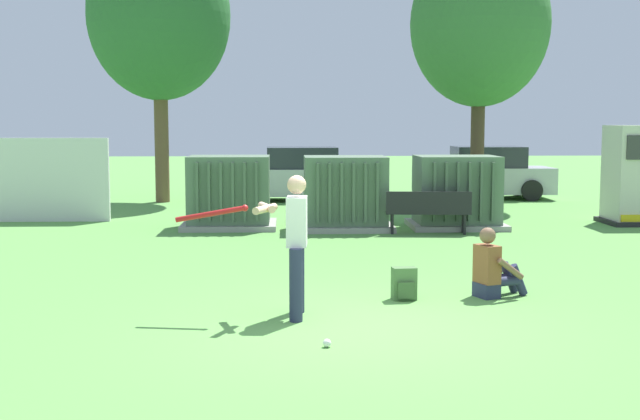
{
  "coord_description": "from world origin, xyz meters",
  "views": [
    {
      "loc": [
        -0.81,
        -9.34,
        2.38
      ],
      "look_at": [
        -0.27,
        3.5,
        1.0
      ],
      "focal_mm": 46.21,
      "sensor_mm": 36.0,
      "label": 1
    }
  ],
  "objects_px": {
    "backpack": "(404,284)",
    "parked_car_left_of_center": "(484,174)",
    "parked_car_leftmost": "(298,176)",
    "park_bench": "(428,209)",
    "seated_spectator": "(493,270)",
    "generator_enclosure": "(640,175)",
    "transformer_mid_east": "(456,193)",
    "sports_ball": "(327,343)",
    "transformer_west": "(229,193)",
    "batter": "(292,238)",
    "transformer_mid_west": "(345,194)"
  },
  "relations": [
    {
      "from": "backpack",
      "to": "parked_car_leftmost",
      "type": "height_order",
      "value": "parked_car_leftmost"
    },
    {
      "from": "transformer_mid_west",
      "to": "parked_car_left_of_center",
      "type": "distance_m",
      "value": 8.61
    },
    {
      "from": "generator_enclosure",
      "to": "park_bench",
      "type": "xyz_separation_m",
      "value": [
        -5.24,
        -1.57,
        -0.6
      ]
    },
    {
      "from": "generator_enclosure",
      "to": "seated_spectator",
      "type": "distance_m",
      "value": 9.62
    },
    {
      "from": "seated_spectator",
      "to": "transformer_mid_west",
      "type": "bearing_deg",
      "value": 101.75
    },
    {
      "from": "batter",
      "to": "backpack",
      "type": "bearing_deg",
      "value": 30.94
    },
    {
      "from": "transformer_west",
      "to": "transformer_mid_west",
      "type": "xyz_separation_m",
      "value": [
        2.59,
        -0.34,
        0.0
      ]
    },
    {
      "from": "park_bench",
      "to": "sports_ball",
      "type": "xyz_separation_m",
      "value": [
        -2.6,
        -8.76,
        -0.49
      ]
    },
    {
      "from": "park_bench",
      "to": "seated_spectator",
      "type": "bearing_deg",
      "value": -91.92
    },
    {
      "from": "transformer_mid_east",
      "to": "parked_car_leftmost",
      "type": "relative_size",
      "value": 0.5
    },
    {
      "from": "sports_ball",
      "to": "seated_spectator",
      "type": "distance_m",
      "value": 3.43
    },
    {
      "from": "transformer_west",
      "to": "seated_spectator",
      "type": "height_order",
      "value": "transformer_west"
    },
    {
      "from": "transformer_west",
      "to": "transformer_mid_east",
      "type": "bearing_deg",
      "value": -2.17
    },
    {
      "from": "transformer_mid_west",
      "to": "batter",
      "type": "distance_m",
      "value": 8.36
    },
    {
      "from": "transformer_mid_east",
      "to": "sports_ball",
      "type": "relative_size",
      "value": 23.33
    },
    {
      "from": "transformer_mid_west",
      "to": "sports_ball",
      "type": "height_order",
      "value": "transformer_mid_west"
    },
    {
      "from": "parked_car_leftmost",
      "to": "parked_car_left_of_center",
      "type": "distance_m",
      "value": 5.8
    },
    {
      "from": "parked_car_leftmost",
      "to": "parked_car_left_of_center",
      "type": "relative_size",
      "value": 1.0
    },
    {
      "from": "transformer_west",
      "to": "transformer_mid_east",
      "type": "distance_m",
      "value": 5.12
    },
    {
      "from": "transformer_mid_east",
      "to": "batter",
      "type": "distance_m",
      "value": 9.22
    },
    {
      "from": "backpack",
      "to": "transformer_west",
      "type": "bearing_deg",
      "value": 110.33
    },
    {
      "from": "backpack",
      "to": "parked_car_leftmost",
      "type": "bearing_deg",
      "value": 94.86
    },
    {
      "from": "batter",
      "to": "parked_car_left_of_center",
      "type": "distance_m",
      "value": 16.54
    },
    {
      "from": "transformer_mid_east",
      "to": "seated_spectator",
      "type": "xyz_separation_m",
      "value": [
        -1.02,
        -7.36,
        -0.41
      ]
    },
    {
      "from": "backpack",
      "to": "parked_car_left_of_center",
      "type": "distance_m",
      "value": 15.19
    },
    {
      "from": "transformer_mid_west",
      "to": "sports_ball",
      "type": "distance_m",
      "value": 9.73
    },
    {
      "from": "generator_enclosure",
      "to": "transformer_west",
      "type": "bearing_deg",
      "value": -178.0
    },
    {
      "from": "seated_spectator",
      "to": "parked_car_left_of_center",
      "type": "distance_m",
      "value": 14.72
    },
    {
      "from": "park_bench",
      "to": "batter",
      "type": "height_order",
      "value": "batter"
    },
    {
      "from": "transformer_west",
      "to": "generator_enclosure",
      "type": "distance_m",
      "value": 9.55
    },
    {
      "from": "backpack",
      "to": "parked_car_leftmost",
      "type": "xyz_separation_m",
      "value": [
        -1.2,
        14.12,
        0.54
      ]
    },
    {
      "from": "transformer_mid_east",
      "to": "seated_spectator",
      "type": "bearing_deg",
      "value": -97.92
    },
    {
      "from": "transformer_mid_east",
      "to": "backpack",
      "type": "distance_m",
      "value": 7.86
    },
    {
      "from": "generator_enclosure",
      "to": "transformer_mid_east",
      "type": "bearing_deg",
      "value": -173.21
    },
    {
      "from": "transformer_mid_west",
      "to": "generator_enclosure",
      "type": "height_order",
      "value": "generator_enclosure"
    },
    {
      "from": "transformer_west",
      "to": "sports_ball",
      "type": "distance_m",
      "value": 10.17
    },
    {
      "from": "transformer_west",
      "to": "batter",
      "type": "height_order",
      "value": "batter"
    },
    {
      "from": "park_bench",
      "to": "backpack",
      "type": "height_order",
      "value": "park_bench"
    },
    {
      "from": "backpack",
      "to": "transformer_mid_west",
      "type": "bearing_deg",
      "value": 92.06
    },
    {
      "from": "transformer_mid_west",
      "to": "seated_spectator",
      "type": "bearing_deg",
      "value": -78.25
    },
    {
      "from": "transformer_mid_east",
      "to": "generator_enclosure",
      "type": "distance_m",
      "value": 4.47
    },
    {
      "from": "transformer_mid_west",
      "to": "parked_car_left_of_center",
      "type": "height_order",
      "value": "same"
    },
    {
      "from": "batter",
      "to": "parked_car_leftmost",
      "type": "height_order",
      "value": "batter"
    },
    {
      "from": "batter",
      "to": "backpack",
      "type": "xyz_separation_m",
      "value": [
        1.51,
        0.9,
        -0.76
      ]
    },
    {
      "from": "parked_car_leftmost",
      "to": "transformer_mid_east",
      "type": "bearing_deg",
      "value": -62.38
    },
    {
      "from": "sports_ball",
      "to": "backpack",
      "type": "bearing_deg",
      "value": 63.32
    },
    {
      "from": "transformer_mid_east",
      "to": "backpack",
      "type": "xyz_separation_m",
      "value": [
        -2.26,
        -7.5,
        -0.57
      ]
    },
    {
      "from": "batter",
      "to": "sports_ball",
      "type": "height_order",
      "value": "batter"
    },
    {
      "from": "sports_ball",
      "to": "backpack",
      "type": "distance_m",
      "value": 2.58
    },
    {
      "from": "transformer_mid_west",
      "to": "park_bench",
      "type": "relative_size",
      "value": 1.15
    }
  ]
}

